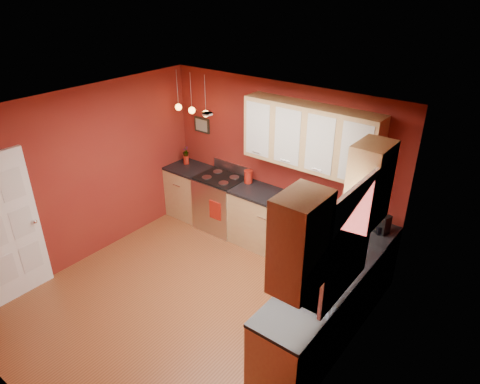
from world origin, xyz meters
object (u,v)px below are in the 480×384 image
Objects in this scene: soap_pump at (328,296)px; gas_range at (221,202)px; coffee_maker at (382,225)px; red_canister at (248,177)px; sink at (317,290)px.

gas_range is at bearing 149.53° from soap_pump.
coffee_maker is at bearing 0.00° from gas_range.
red_canister is 0.96× the size of soap_pump.
red_canister reaches higher than gas_range.
soap_pump is (0.20, -0.16, 0.13)m from sink.
red_canister is 2.26m from coffee_maker.
red_canister is (-2.15, 1.64, 0.13)m from sink.
coffee_maker is (2.73, 0.00, 0.58)m from gas_range.
coffee_maker reaches higher than red_canister.
sink is 3.20× the size of soap_pump.
red_canister is 0.83× the size of coffee_maker.
sink reaches higher than red_canister.
coffee_maker is at bearing -3.44° from red_canister.
sink is at bearing 141.46° from soap_pump.
gas_range is 4.37× the size of coffee_maker.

